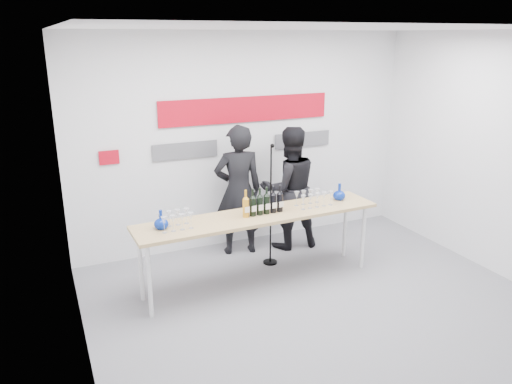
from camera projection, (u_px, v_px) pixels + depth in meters
ground at (314, 300)px, 5.78m from camera, size 5.00×5.00×0.00m
back_wall at (246, 141)px, 7.07m from camera, size 5.00×0.04×3.00m
signage at (243, 120)px, 6.93m from camera, size 3.38×0.02×0.79m
tasting_table at (259, 220)px, 5.94m from camera, size 3.02×0.69×0.90m
wine_bottles at (263, 201)px, 5.88m from camera, size 0.53×0.09×0.33m
decanter_left at (161, 219)px, 5.45m from camera, size 0.16×0.16×0.21m
decanter_right at (339, 192)px, 6.42m from camera, size 0.16×0.16×0.21m
glasses_left at (176, 220)px, 5.47m from camera, size 0.37×0.23×0.18m
glasses_right at (313, 199)px, 6.19m from camera, size 0.47×0.23×0.18m
presenter_left at (238, 190)px, 6.81m from camera, size 0.73×0.54×1.81m
presenter_right at (289, 188)px, 7.03m from camera, size 0.91×0.74×1.75m
mic_stand at (271, 228)px, 6.57m from camera, size 0.19×0.19×1.64m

